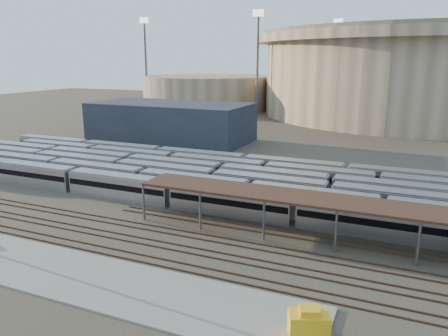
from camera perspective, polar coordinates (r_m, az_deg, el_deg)
ground at (r=56.34m, az=-4.22°, el=-8.36°), size 420.00×420.00×0.00m
apron at (r=47.81m, az=-18.38°, el=-13.26°), size 50.00×9.00×0.20m
subway_trains at (r=72.70m, az=0.59°, el=-1.59°), size 122.63×23.90×3.60m
inspection_shed at (r=52.69m, az=19.67°, el=-5.01°), size 60.30×6.00×5.30m
empty_tracks at (r=52.31m, az=-6.80°, el=-10.16°), size 170.00×9.62×0.18m
stadium at (r=186.02m, az=24.17°, el=11.40°), size 124.00×124.00×32.50m
secondary_arena at (r=195.72m, az=-2.16°, el=9.90°), size 56.00×56.00×14.00m
service_building at (r=118.33m, az=-6.96°, el=6.03°), size 42.00×20.00×10.00m
floodlight_0 at (r=165.19m, az=4.38°, el=13.82°), size 4.00×1.00×38.40m
floodlight_1 at (r=198.80m, az=-10.20°, el=13.70°), size 4.00×1.00×38.40m
floodlight_3 at (r=208.82m, az=14.41°, el=13.50°), size 4.00×1.00×38.40m
yellow_equipment at (r=37.14m, az=11.00°, el=-19.39°), size 3.64×2.99×1.96m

